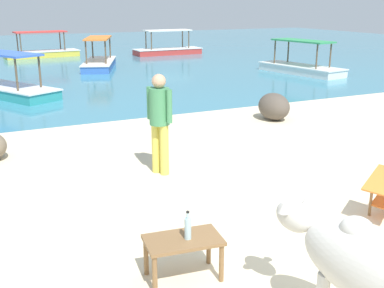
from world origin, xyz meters
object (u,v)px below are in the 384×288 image
low_bench_table (183,245)px  boat_teal (8,87)px  boat_yellow (42,52)px  boat_blue (99,62)px  boat_white (301,66)px  bottle (188,228)px  person_standing (160,117)px  boat_red (168,49)px  cow (377,272)px

low_bench_table → boat_teal: size_ratio=0.21×
boat_yellow → boat_blue: (1.57, -5.42, 0.00)m
low_bench_table → boat_white: size_ratio=0.21×
bottle → boat_teal: (-0.77, 11.20, -0.31)m
person_standing → boat_red: 18.48m
cow → boat_yellow: boat_yellow is taller
bottle → boat_blue: 16.46m
boat_blue → boat_teal: 6.38m
cow → boat_white: boat_white is taller
bottle → boat_teal: size_ratio=0.08×
low_bench_table → bottle: (0.04, -0.02, 0.19)m
bottle → boat_white: 15.11m
boat_yellow → boat_blue: bearing=100.5°
boat_red → bottle: bearing=66.2°
low_bench_table → cow: bearing=-53.2°
boat_red → boat_blue: 6.12m
bottle → boat_teal: bearing=93.9°
person_standing → boat_yellow: 18.60m
low_bench_table → boat_white: bearing=54.6°
boat_white → bottle: bearing=128.0°
bottle → boat_red: size_ratio=0.08×
boat_yellow → boat_white: 13.26m
boat_yellow → boat_red: same height
low_bench_table → boat_teal: (-0.73, 11.18, -0.12)m
bottle → low_bench_table: bearing=148.7°
boat_red → person_standing: bearing=65.3°
boat_teal → boat_red: bearing=106.4°
cow → bottle: size_ratio=6.53×
cow → bottle: 1.79m
cow → person_standing: 4.53m
boat_yellow → boat_teal: size_ratio=1.00×
boat_red → boat_teal: size_ratio=0.98×
boat_red → boat_teal: (-8.79, -8.81, 0.00)m
boat_blue → boat_teal: bearing=-19.0°
bottle → boat_yellow: boat_yellow is taller
person_standing → boat_teal: person_standing is taller
cow → boat_teal: boat_teal is taller
person_standing → boat_yellow: (0.84, 18.57, -0.70)m
boat_red → boat_teal: same height
low_bench_table → boat_yellow: bearing=92.0°
low_bench_table → person_standing: person_standing is taller
boat_red → boat_blue: size_ratio=0.96×
boat_yellow → person_standing: bearing=81.7°
boat_red → boat_yellow: bearing=-15.6°
cow → boat_red: bearing=-26.1°
low_bench_table → bottle: size_ratio=2.72×
low_bench_table → boat_blue: 16.44m
bottle → boat_yellow: bearing=85.4°
low_bench_table → boat_red: size_ratio=0.22×
cow → bottle: bearing=21.5°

